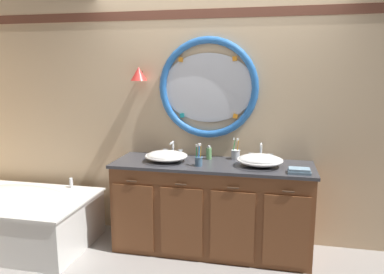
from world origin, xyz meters
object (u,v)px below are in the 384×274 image
at_px(sink_basin_right, 260,160).
at_px(folded_hand_towel, 299,171).
at_px(sink_basin_left, 166,156).
at_px(toothbrush_holder_left, 199,160).
at_px(soap_dispenser, 209,153).
at_px(bathtub, 13,215).
at_px(toothbrush_holder_right, 236,154).

bearing_deg(sink_basin_right, folded_hand_towel, -25.22).
height_order(sink_basin_right, folded_hand_towel, sink_basin_right).
relative_size(sink_basin_left, toothbrush_holder_left, 1.91).
height_order(toothbrush_holder_left, soap_dispenser, toothbrush_holder_left).
distance_m(bathtub, folded_hand_towel, 2.88).
distance_m(sink_basin_left, toothbrush_holder_right, 0.70).
distance_m(toothbrush_holder_left, toothbrush_holder_right, 0.46).
distance_m(bathtub, sink_basin_left, 1.71).
distance_m(sink_basin_left, soap_dispenser, 0.43).
xyz_separation_m(sink_basin_left, toothbrush_holder_left, (0.35, -0.10, 0.00)).
height_order(bathtub, soap_dispenser, soap_dispenser).
bearing_deg(toothbrush_holder_left, toothbrush_holder_right, 47.78).
xyz_separation_m(sink_basin_left, sink_basin_right, (0.91, 0.00, 0.01)).
bearing_deg(sink_basin_right, bathtub, -173.39).
bearing_deg(toothbrush_holder_left, soap_dispenser, 80.23).
relative_size(sink_basin_left, folded_hand_towel, 2.14).
xyz_separation_m(sink_basin_left, toothbrush_holder_right, (0.66, 0.24, -0.00)).
height_order(soap_dispenser, folded_hand_towel, soap_dispenser).
relative_size(toothbrush_holder_left, soap_dispenser, 1.51).
relative_size(sink_basin_right, toothbrush_holder_left, 1.96).
bearing_deg(bathtub, toothbrush_holder_left, 5.48).
bearing_deg(sink_basin_left, bathtub, -169.61).
height_order(sink_basin_left, folded_hand_towel, sink_basin_left).
xyz_separation_m(sink_basin_right, folded_hand_towel, (0.35, -0.16, -0.04)).
height_order(toothbrush_holder_right, soap_dispenser, toothbrush_holder_right).
distance_m(bathtub, toothbrush_holder_left, 2.02).
relative_size(toothbrush_holder_right, soap_dispenser, 1.52).
xyz_separation_m(bathtub, soap_dispenser, (1.95, 0.47, 0.64)).
bearing_deg(toothbrush_holder_left, sink_basin_right, 10.42).
xyz_separation_m(toothbrush_holder_left, toothbrush_holder_right, (0.31, 0.34, -0.00)).
relative_size(sink_basin_right, toothbrush_holder_right, 1.95).
bearing_deg(sink_basin_right, toothbrush_holder_left, -169.58).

